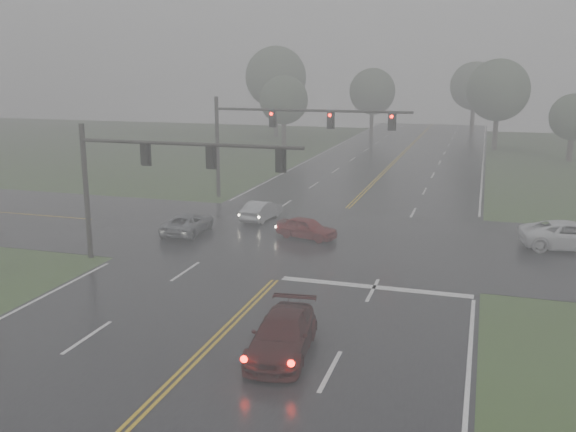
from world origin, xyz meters
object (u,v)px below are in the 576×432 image
(sedan_silver, at_px, (262,220))
(pickup_white, at_px, (571,249))
(sedan_red, at_px, (307,238))
(car_grey, at_px, (188,233))
(sedan_maroon, at_px, (282,354))
(signal_gantry_far, at_px, (275,128))
(signal_gantry_near, at_px, (147,168))

(sedan_silver, distance_m, pickup_white, 18.16)
(sedan_red, bearing_deg, car_grey, 112.78)
(sedan_red, bearing_deg, sedan_silver, 63.24)
(sedan_maroon, relative_size, pickup_white, 0.88)
(signal_gantry_far, bearing_deg, sedan_maroon, -71.34)
(car_grey, bearing_deg, sedan_silver, -126.17)
(pickup_white, height_order, signal_gantry_near, signal_gantry_near)
(sedan_silver, xyz_separation_m, car_grey, (-2.99, -4.48, 0.00))
(sedan_red, height_order, signal_gantry_near, signal_gantry_near)
(car_grey, relative_size, pickup_white, 0.81)
(sedan_silver, bearing_deg, sedan_maroon, 118.00)
(sedan_silver, xyz_separation_m, signal_gantry_far, (-1.13, 6.30, 5.26))
(signal_gantry_near, bearing_deg, sedan_silver, 78.15)
(pickup_white, bearing_deg, car_grey, 89.35)
(car_grey, height_order, signal_gantry_near, signal_gantry_near)
(sedan_maroon, distance_m, signal_gantry_far, 26.54)
(sedan_red, xyz_separation_m, sedan_silver, (-3.96, 3.52, 0.00))
(car_grey, height_order, signal_gantry_far, signal_gantry_far)
(pickup_white, relative_size, signal_gantry_near, 0.46)
(sedan_silver, bearing_deg, signal_gantry_far, -73.22)
(sedan_red, distance_m, signal_gantry_far, 12.25)
(sedan_maroon, bearing_deg, sedan_silver, 105.76)
(sedan_maroon, relative_size, sedan_red, 1.32)
(sedan_silver, height_order, pickup_white, pickup_white)
(signal_gantry_near, bearing_deg, signal_gantry_far, 86.42)
(sedan_silver, xyz_separation_m, signal_gantry_near, (-2.17, -10.37, 4.77))
(sedan_silver, bearing_deg, signal_gantry_near, 84.74)
(sedan_red, distance_m, pickup_white, 14.29)
(sedan_silver, relative_size, signal_gantry_far, 0.26)
(car_grey, bearing_deg, signal_gantry_far, -102.22)
(signal_gantry_near, bearing_deg, pickup_white, 23.61)
(sedan_maroon, bearing_deg, pickup_white, 51.42)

